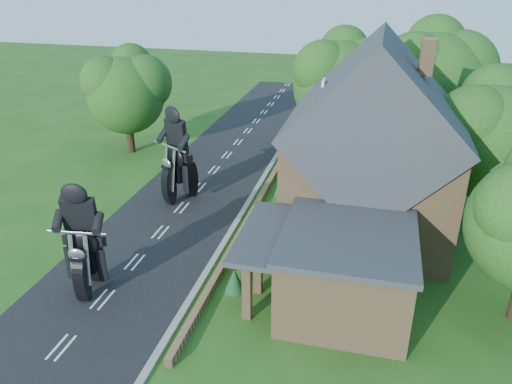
% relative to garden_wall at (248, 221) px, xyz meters
% --- Properties ---
extents(ground, '(120.00, 120.00, 0.00)m').
position_rel_garden_wall_xyz_m(ground, '(-4.30, -5.00, -0.20)').
color(ground, '#204B15').
rests_on(ground, ground).
extents(road, '(7.00, 80.00, 0.02)m').
position_rel_garden_wall_xyz_m(road, '(-4.30, -5.00, -0.19)').
color(road, black).
rests_on(road, ground).
extents(kerb, '(0.30, 80.00, 0.12)m').
position_rel_garden_wall_xyz_m(kerb, '(-0.65, -5.00, -0.14)').
color(kerb, gray).
rests_on(kerb, ground).
extents(garden_wall, '(0.30, 22.00, 0.40)m').
position_rel_garden_wall_xyz_m(garden_wall, '(0.00, 0.00, 0.00)').
color(garden_wall, '#916F4A').
rests_on(garden_wall, ground).
extents(house, '(9.54, 8.64, 10.24)m').
position_rel_garden_wall_xyz_m(house, '(6.19, 1.00, 4.14)').
color(house, '#916F4A').
rests_on(house, ground).
extents(annex, '(7.05, 5.94, 3.44)m').
position_rel_garden_wall_xyz_m(annex, '(5.57, -5.80, 1.57)').
color(annex, '#916F4A').
rests_on(annex, ground).
extents(tree_house_right, '(6.51, 6.00, 8.40)m').
position_rel_garden_wall_xyz_m(tree_house_right, '(12.35, 3.62, 4.99)').
color(tree_house_right, black).
rests_on(tree_house_right, ground).
extents(tree_behind_house, '(7.81, 7.20, 10.08)m').
position_rel_garden_wall_xyz_m(tree_behind_house, '(9.88, 11.14, 6.03)').
color(tree_behind_house, black).
rests_on(tree_behind_house, ground).
extents(tree_behind_left, '(6.94, 6.40, 9.16)m').
position_rel_garden_wall_xyz_m(tree_behind_left, '(3.86, 12.13, 5.53)').
color(tree_behind_left, black).
rests_on(tree_behind_left, ground).
extents(tree_far_road, '(6.08, 5.60, 7.84)m').
position_rel_garden_wall_xyz_m(tree_far_road, '(-11.16, 9.11, 4.64)').
color(tree_far_road, black).
rests_on(tree_far_road, ground).
extents(shrub_a, '(0.90, 0.90, 1.10)m').
position_rel_garden_wall_xyz_m(shrub_a, '(1.00, -6.00, 0.35)').
color(shrub_a, '#123B1A').
rests_on(shrub_a, ground).
extents(shrub_b, '(0.90, 0.90, 1.10)m').
position_rel_garden_wall_xyz_m(shrub_b, '(1.00, -3.50, 0.35)').
color(shrub_b, '#123B1A').
rests_on(shrub_b, ground).
extents(shrub_c, '(0.90, 0.90, 1.10)m').
position_rel_garden_wall_xyz_m(shrub_c, '(1.00, -1.00, 0.35)').
color(shrub_c, '#123B1A').
rests_on(shrub_c, ground).
extents(shrub_d, '(0.90, 0.90, 1.10)m').
position_rel_garden_wall_xyz_m(shrub_d, '(1.00, 4.00, 0.35)').
color(shrub_d, '#123B1A').
rests_on(shrub_d, ground).
extents(shrub_e, '(0.90, 0.90, 1.10)m').
position_rel_garden_wall_xyz_m(shrub_e, '(1.00, 6.50, 0.35)').
color(shrub_e, '#123B1A').
rests_on(shrub_e, ground).
extents(shrub_f, '(0.90, 0.90, 1.10)m').
position_rel_garden_wall_xyz_m(shrub_f, '(1.00, 9.00, 0.35)').
color(shrub_f, '#123B1A').
rests_on(shrub_f, ground).
extents(motorcycle_lead, '(0.63, 1.72, 1.57)m').
position_rel_garden_wall_xyz_m(motorcycle_lead, '(-5.06, -7.53, 0.58)').
color(motorcycle_lead, black).
rests_on(motorcycle_lead, ground).
extents(motorcycle_follow, '(1.31, 1.88, 1.75)m').
position_rel_garden_wall_xyz_m(motorcycle_follow, '(-4.74, 2.01, 0.67)').
color(motorcycle_follow, black).
rests_on(motorcycle_follow, ground).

